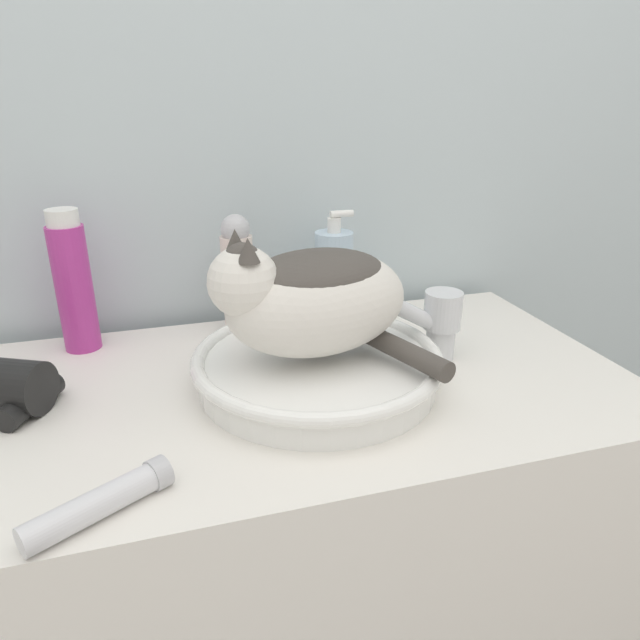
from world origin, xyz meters
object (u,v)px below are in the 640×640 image
object	(u,v)px
cat	(311,295)
cream_tube	(102,502)
faucet	(437,320)
soap_pump_bottle	(334,276)
lotion_bottle_white	(238,274)
shampoo_bottle_tall	(73,283)

from	to	relation	value
cat	cream_tube	size ratio (longest dim) A/B	1.97
cat	faucet	bearing A→B (deg)	179.31
soap_pump_bottle	lotion_bottle_white	distance (m)	0.17
cat	faucet	size ratio (longest dim) A/B	2.10
shampoo_bottle_tall	lotion_bottle_white	world-z (taller)	shampoo_bottle_tall
cat	shampoo_bottle_tall	size ratio (longest dim) A/B	1.27
cat	cream_tube	bearing A→B (deg)	27.36
faucet	lotion_bottle_white	distance (m)	0.34
soap_pump_bottle	shampoo_bottle_tall	distance (m)	0.42
shampoo_bottle_tall	cream_tube	xyz separation A→B (m)	(0.05, -0.42, -0.09)
faucet	soap_pump_bottle	world-z (taller)	soap_pump_bottle
shampoo_bottle_tall	cream_tube	size ratio (longest dim) A/B	1.55
soap_pump_bottle	lotion_bottle_white	xyz separation A→B (m)	(-0.17, -0.00, 0.02)
lotion_bottle_white	soap_pump_bottle	bearing A→B (deg)	0.00
lotion_bottle_white	cream_tube	xyz separation A→B (m)	(-0.20, -0.42, -0.09)
faucet	cream_tube	xyz separation A→B (m)	(-0.47, -0.22, -0.05)
cat	faucet	xyz separation A→B (m)	(0.20, 0.03, -0.07)
shampoo_bottle_tall	lotion_bottle_white	size ratio (longest dim) A/B	1.11
cat	faucet	world-z (taller)	cat
faucet	shampoo_bottle_tall	size ratio (longest dim) A/B	0.61
soap_pump_bottle	lotion_bottle_white	size ratio (longest dim) A/B	0.98
cream_tube	shampoo_bottle_tall	bearing A→B (deg)	96.88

